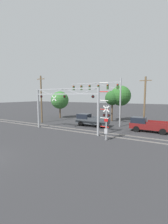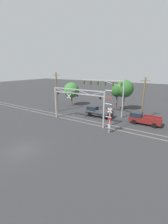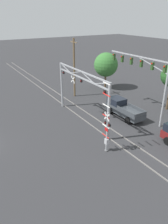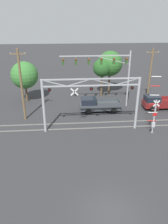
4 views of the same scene
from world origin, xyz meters
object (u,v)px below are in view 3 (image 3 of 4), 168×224
at_px(utility_pole_left, 74,68).
at_px(background_tree_far_left_verge, 106,65).
at_px(traffic_signal_span, 148,73).
at_px(crossing_gantry, 81,90).
at_px(crossing_signal_mast, 107,131).
at_px(pickup_truck_lead, 123,108).

height_order(utility_pole_left, background_tree_far_left_verge, utility_pole_left).
bearing_deg(utility_pole_left, traffic_signal_span, 16.94).
xyz_separation_m(crossing_gantry, background_tree_far_left_verge, (-8.89, 10.06, 0.16)).
xyz_separation_m(utility_pole_left, background_tree_far_left_verge, (-0.78, 6.53, -0.43)).
distance_m(traffic_signal_span, utility_pole_left, 11.97).
height_order(traffic_signal_span, utility_pole_left, utility_pole_left).
distance_m(crossing_signal_mast, utility_pole_left, 15.88).
bearing_deg(utility_pole_left, pickup_truck_lead, 9.97).
bearing_deg(crossing_signal_mast, crossing_gantry, 168.98).
bearing_deg(pickup_truck_lead, crossing_signal_mast, -50.91).
distance_m(crossing_gantry, traffic_signal_span, 7.92).
bearing_deg(pickup_truck_lead, utility_pole_left, -170.03).
distance_m(utility_pole_left, background_tree_far_left_verge, 6.59).
distance_m(crossing_gantry, background_tree_far_left_verge, 13.42).
bearing_deg(crossing_signal_mast, pickup_truck_lead, 129.09).
bearing_deg(crossing_gantry, background_tree_far_left_verge, 131.45).
bearing_deg(background_tree_far_left_verge, traffic_signal_span, -14.09).
xyz_separation_m(pickup_truck_lead, utility_pole_left, (-9.61, -1.69, 3.58)).
height_order(crossing_gantry, crossing_signal_mast, crossing_signal_mast).
relative_size(traffic_signal_span, utility_pole_left, 1.10).
relative_size(crossing_signal_mast, background_tree_far_left_verge, 1.07).
bearing_deg(crossing_signal_mast, background_tree_far_left_verge, 144.06).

